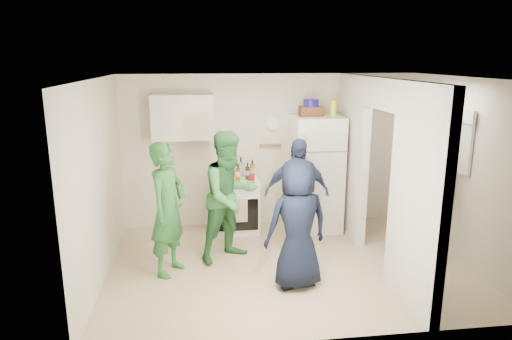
% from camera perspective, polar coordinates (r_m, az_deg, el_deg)
% --- Properties ---
extents(floor, '(4.80, 4.80, 0.00)m').
position_cam_1_polar(floor, '(6.35, 4.06, -11.78)').
color(floor, '#C7B08C').
rests_on(floor, ground).
extents(wall_back, '(4.80, 0.00, 4.80)m').
position_cam_1_polar(wall_back, '(7.55, 1.72, 2.44)').
color(wall_back, silver).
rests_on(wall_back, floor).
extents(wall_front, '(4.80, 0.00, 4.80)m').
position_cam_1_polar(wall_front, '(4.34, 8.72, -6.45)').
color(wall_front, silver).
rests_on(wall_front, floor).
extents(wall_left, '(0.00, 3.40, 3.40)m').
position_cam_1_polar(wall_left, '(5.94, -19.09, -1.50)').
color(wall_left, silver).
rests_on(wall_left, floor).
extents(wall_right, '(0.00, 3.40, 3.40)m').
position_cam_1_polar(wall_right, '(6.81, 24.48, -0.09)').
color(wall_right, silver).
rests_on(wall_right, floor).
extents(ceiling, '(4.80, 4.80, 0.00)m').
position_cam_1_polar(ceiling, '(5.73, 4.49, 11.37)').
color(ceiling, white).
rests_on(ceiling, wall_back).
extents(partition_pier_back, '(0.12, 1.20, 2.50)m').
position_cam_1_polar(partition_pier_back, '(7.27, 11.86, 1.69)').
color(partition_pier_back, silver).
rests_on(partition_pier_back, floor).
extents(partition_pier_front, '(0.12, 1.20, 2.50)m').
position_cam_1_polar(partition_pier_front, '(5.30, 19.52, -3.34)').
color(partition_pier_front, silver).
rests_on(partition_pier_front, floor).
extents(partition_header, '(0.12, 1.00, 0.40)m').
position_cam_1_polar(partition_header, '(6.10, 15.71, 9.17)').
color(partition_header, silver).
rests_on(partition_header, partition_pier_back).
extents(stove, '(0.72, 0.60, 0.86)m').
position_cam_1_polar(stove, '(7.38, -2.44, -4.45)').
color(stove, white).
rests_on(stove, floor).
extents(upper_cabinet, '(0.95, 0.34, 0.70)m').
position_cam_1_polar(upper_cabinet, '(7.19, -9.18, 6.54)').
color(upper_cabinet, silver).
rests_on(upper_cabinet, wall_back).
extents(fridge, '(0.76, 0.74, 1.85)m').
position_cam_1_polar(fridge, '(7.42, 7.48, -0.44)').
color(fridge, white).
rests_on(fridge, floor).
extents(wicker_basket, '(0.35, 0.25, 0.15)m').
position_cam_1_polar(wicker_basket, '(7.26, 6.86, 7.31)').
color(wicker_basket, brown).
rests_on(wicker_basket, fridge).
extents(blue_bowl, '(0.24, 0.24, 0.11)m').
position_cam_1_polar(blue_bowl, '(7.25, 6.89, 8.33)').
color(blue_bowl, navy).
rests_on(blue_bowl, wicker_basket).
extents(yellow_cup_stack_top, '(0.09, 0.09, 0.25)m').
position_cam_1_polar(yellow_cup_stack_top, '(7.20, 9.66, 7.56)').
color(yellow_cup_stack_top, '#E8F414').
rests_on(yellow_cup_stack_top, fridge).
extents(wall_clock, '(0.22, 0.02, 0.22)m').
position_cam_1_polar(wall_clock, '(7.46, 2.15, 5.81)').
color(wall_clock, white).
rests_on(wall_clock, wall_back).
extents(spice_shelf, '(0.35, 0.08, 0.03)m').
position_cam_1_polar(spice_shelf, '(7.48, 1.78, 3.11)').
color(spice_shelf, olive).
rests_on(spice_shelf, wall_back).
extents(nook_window, '(0.03, 0.70, 0.80)m').
position_cam_1_polar(nook_window, '(6.89, 23.82, 3.53)').
color(nook_window, black).
rests_on(nook_window, wall_right).
extents(nook_window_frame, '(0.04, 0.76, 0.86)m').
position_cam_1_polar(nook_window_frame, '(6.88, 23.71, 3.53)').
color(nook_window_frame, white).
rests_on(nook_window_frame, wall_right).
extents(nook_valance, '(0.04, 0.82, 0.18)m').
position_cam_1_polar(nook_valance, '(6.82, 23.81, 6.42)').
color(nook_valance, white).
rests_on(nook_valance, wall_right).
extents(yellow_cup_stack_stove, '(0.09, 0.09, 0.25)m').
position_cam_1_polar(yellow_cup_stack_stove, '(7.00, -3.32, -0.74)').
color(yellow_cup_stack_stove, '#FFFA15').
rests_on(yellow_cup_stack_stove, stove).
extents(red_cup, '(0.09, 0.09, 0.12)m').
position_cam_1_polar(red_cup, '(7.07, -0.57, -1.12)').
color(red_cup, '#B90C0F').
rests_on(red_cup, stove).
extents(person_green_left, '(0.66, 0.75, 1.74)m').
position_cam_1_polar(person_green_left, '(5.93, -10.95, -4.83)').
color(person_green_left, '#2D6F2C').
rests_on(person_green_left, floor).
extents(person_green_center, '(1.11, 1.04, 1.81)m').
position_cam_1_polar(person_green_center, '(6.25, -3.25, -3.30)').
color(person_green_center, '#367C41').
rests_on(person_green_center, floor).
extents(person_denim, '(0.96, 0.41, 1.63)m').
position_cam_1_polar(person_denim, '(6.70, 5.11, -2.92)').
color(person_denim, '#374678').
rests_on(person_denim, floor).
extents(person_navy, '(0.87, 0.66, 1.61)m').
position_cam_1_polar(person_navy, '(5.54, 5.20, -6.71)').
color(person_navy, black).
rests_on(person_navy, floor).
extents(person_nook, '(0.76, 1.28, 1.94)m').
position_cam_1_polar(person_nook, '(6.97, 19.43, -1.70)').
color(person_nook, black).
rests_on(person_nook, floor).
extents(bottle_a, '(0.07, 0.07, 0.29)m').
position_cam_1_polar(bottle_a, '(7.30, -4.88, 0.02)').
color(bottle_a, brown).
rests_on(bottle_a, stove).
extents(bottle_b, '(0.06, 0.06, 0.29)m').
position_cam_1_polar(bottle_b, '(7.13, -3.94, -0.32)').
color(bottle_b, '#17462D').
rests_on(bottle_b, stove).
extents(bottle_c, '(0.08, 0.08, 0.25)m').
position_cam_1_polar(bottle_c, '(7.35, -3.26, -0.04)').
color(bottle_c, silver).
rests_on(bottle_c, stove).
extents(bottle_d, '(0.07, 0.07, 0.27)m').
position_cam_1_polar(bottle_d, '(7.19, -2.27, -0.28)').
color(bottle_d, brown).
rests_on(bottle_d, stove).
extents(bottle_e, '(0.08, 0.08, 0.33)m').
position_cam_1_polar(bottle_e, '(7.40, -1.90, 0.39)').
color(bottle_e, '#9495A5').
rests_on(bottle_e, stove).
extents(bottle_f, '(0.07, 0.07, 0.27)m').
position_cam_1_polar(bottle_f, '(7.25, -1.07, -0.13)').
color(bottle_f, '#163E17').
rests_on(bottle_f, stove).
extents(bottle_g, '(0.08, 0.08, 0.29)m').
position_cam_1_polar(bottle_g, '(7.36, -0.45, 0.17)').
color(bottle_g, olive).
rests_on(bottle_g, stove).
extents(bottle_h, '(0.07, 0.07, 0.29)m').
position_cam_1_polar(bottle_h, '(7.07, -4.96, -0.44)').
color(bottle_h, '#B2B8BF').
rests_on(bottle_h, stove).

